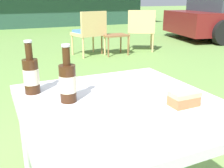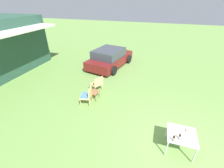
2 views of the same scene
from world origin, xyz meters
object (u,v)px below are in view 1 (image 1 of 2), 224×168
Objects in this scene: garden_side_table at (115,37)px; patio_table at (122,115)px; wicker_chair_cushioned at (90,31)px; cola_bottle_far at (31,75)px; cake_on_plate at (181,103)px; cola_bottle_near at (68,82)px; wicker_chair_plain at (141,28)px.

garden_side_table is 4.22m from patio_table.
patio_table is (-1.31, -3.96, 0.13)m from wicker_chair_cushioned.
garden_side_table is at bearing 59.13° from cola_bottle_far.
cola_bottle_far reaches higher than cake_on_plate.
cola_bottle_far is (-0.33, 0.27, 0.15)m from patio_table.
cake_on_plate is 0.48m from cola_bottle_near.
garden_side_table is at bearing 64.89° from patio_table.
cola_bottle_near is 0.21m from cola_bottle_far.
cola_bottle_near reaches higher than garden_side_table.
patio_table is at bearing 86.61° from wicker_chair_plain.
wicker_chair_plain is at bearing 52.71° from cola_bottle_far.
wicker_chair_plain is 3.49× the size of cola_bottle_far.
cola_bottle_far reaches higher than patio_table.
cola_bottle_near is (-0.39, 0.26, 0.07)m from cake_on_plate.
wicker_chair_cushioned is 0.99× the size of patio_table.
cake_on_plate is (0.18, -0.16, 0.08)m from patio_table.
cake_on_plate is at bearing -41.43° from patio_table.
wicker_chair_cushioned reaches higher than garden_side_table.
patio_table is at bearing -115.11° from garden_side_table.
cola_bottle_near is (-2.67, -3.85, 0.27)m from wicker_chair_plain.
cola_bottle_far reaches higher than garden_side_table.
wicker_chair_plain is at bearing 57.98° from patio_table.
cola_bottle_near is (-0.21, 0.10, 0.15)m from patio_table.
garden_side_table is (-0.68, -0.13, -0.15)m from wicker_chair_plain.
wicker_chair_plain is at bearing 55.19° from cola_bottle_near.
garden_side_table is at bearing 61.78° from cola_bottle_near.
wicker_chair_cushioned is at bearing 28.01° from wicker_chair_plain.
cake_on_plate is 0.84× the size of cola_bottle_far.
cake_on_plate is 0.68m from cola_bottle_far.
cola_bottle_near is 1.00× the size of cola_bottle_far.
cola_bottle_far is at bearing 140.30° from patio_table.
patio_table is at bearing 59.54° from wicker_chair_cushioned.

